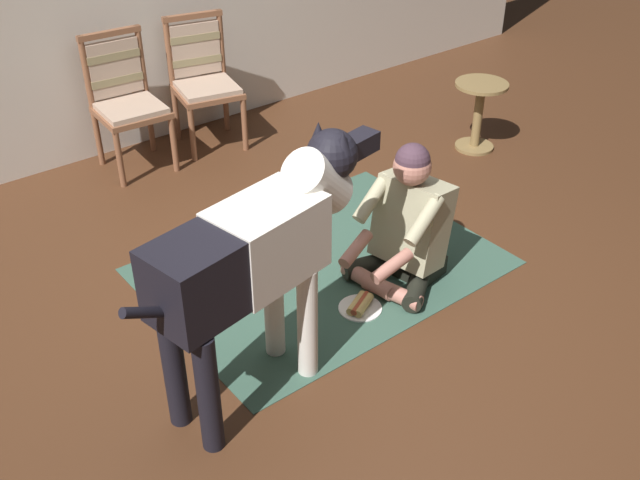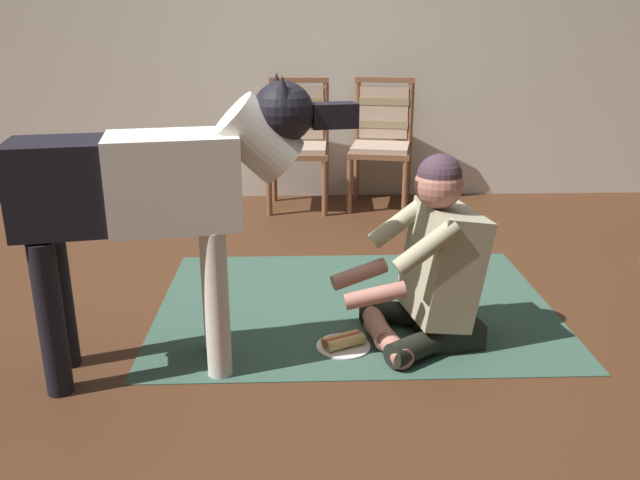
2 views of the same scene
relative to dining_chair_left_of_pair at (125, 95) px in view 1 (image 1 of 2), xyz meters
name	(u,v)px [view 1 (image 1 of 2)]	position (x,y,z in m)	size (l,w,h in m)	color
ground_plane	(334,305)	(0.09, -2.27, -0.54)	(15.48, 15.48, 0.00)	#452817
area_rug	(322,266)	(0.28, -1.94, -0.54)	(2.00, 1.49, 0.01)	#335042
dining_chair_left_of_pair	(125,95)	(0.00, 0.00, 0.00)	(0.49, 0.49, 0.98)	brown
dining_chair_right_of_pair	(203,75)	(0.64, 0.00, 0.00)	(0.55, 0.55, 0.98)	brown
person_sitting_on_floor	(406,226)	(0.58, -2.32, -0.19)	(0.69, 0.57, 0.87)	black
large_dog	(258,252)	(-0.55, -2.53, 0.23)	(1.49, 0.46, 1.21)	silver
hot_dog_on_plate	(360,306)	(0.19, -2.39, -0.52)	(0.24, 0.24, 0.06)	white
round_side_table	(479,110)	(2.21, -1.42, -0.22)	(0.40, 0.40, 0.54)	olive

